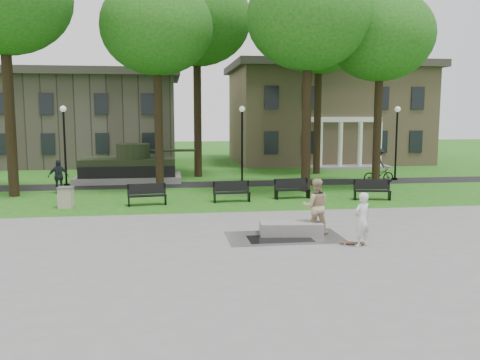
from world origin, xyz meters
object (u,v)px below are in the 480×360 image
at_px(skateboarder, 362,219).
at_px(friend_watching, 315,206).
at_px(cyclist, 379,169).
at_px(park_bench_0, 147,194).
at_px(concrete_block, 291,228).
at_px(trash_bin, 66,197).

relative_size(skateboarder, friend_watching, 0.88).
xyz_separation_m(friend_watching, cyclist, (7.75, 12.57, -0.13)).
bearing_deg(park_bench_0, concrete_block, -58.85).
bearing_deg(friend_watching, skateboarder, 123.75).
xyz_separation_m(cyclist, trash_bin, (-17.60, -5.99, -0.40)).
distance_m(skateboarder, trash_bin, 13.76).
xyz_separation_m(concrete_block, cyclist, (8.63, 12.57, 0.64)).
bearing_deg(park_bench_0, friend_watching, -54.49).
distance_m(concrete_block, cyclist, 15.26).
height_order(concrete_block, trash_bin, trash_bin).
bearing_deg(concrete_block, friend_watching, 0.32).
bearing_deg(skateboarder, concrete_block, -71.46).
relative_size(skateboarder, cyclist, 0.81).
xyz_separation_m(skateboarder, friend_watching, (-0.99, 1.89, 0.11)).
relative_size(skateboarder, trash_bin, 1.83).
relative_size(cyclist, park_bench_0, 1.18).
relative_size(friend_watching, trash_bin, 2.07).
xyz_separation_m(park_bench_0, trash_bin, (-3.66, -0.17, -0.04)).
height_order(concrete_block, cyclist, cyclist).
relative_size(concrete_block, park_bench_0, 1.19).
bearing_deg(cyclist, park_bench_0, 109.03).
height_order(concrete_block, park_bench_0, park_bench_0).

